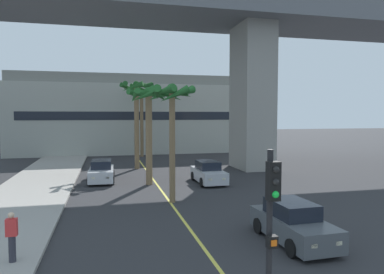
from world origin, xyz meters
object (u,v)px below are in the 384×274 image
car_queue_third (101,172)px  car_queue_second (293,223)px  palm_tree_mid_median (172,104)px  car_queue_front (208,173)px  palm_tree_near_median (137,102)px  pedestrian_far_along (12,236)px  traffic_light_median_near (271,225)px  palm_tree_far_median (149,111)px  palm_tree_farthest_median (141,102)px

car_queue_third → car_queue_second: bearing=-63.3°
car_queue_third → palm_tree_mid_median: (3.89, -7.29, 4.75)m
car_queue_second → car_queue_third: same height
car_queue_front → car_queue_second: 12.16m
palm_tree_near_median → pedestrian_far_along: (-5.69, -20.05, -5.06)m
traffic_light_median_near → pedestrian_far_along: (-6.11, 5.93, -1.72)m
palm_tree_far_median → palm_tree_near_median: bearing=91.5°
palm_tree_far_median → palm_tree_farthest_median: 17.05m
palm_tree_far_median → palm_tree_farthest_median: size_ratio=0.85×
palm_tree_farthest_median → pedestrian_far_along: palm_tree_farthest_median is taller
car_queue_third → car_queue_front: bearing=-17.3°
car_queue_second → traffic_light_median_near: 7.20m
car_queue_second → palm_tree_far_median: bearing=107.7°
traffic_light_median_near → palm_tree_mid_median: bearing=88.2°
palm_tree_far_median → pedestrian_far_along: size_ratio=4.19×
palm_tree_farthest_median → palm_tree_mid_median: bearing=-91.4°
car_queue_front → pedestrian_far_along: size_ratio=2.53×
traffic_light_median_near → palm_tree_farthest_median: size_ratio=0.53×
palm_tree_near_median → palm_tree_far_median: 7.70m
traffic_light_median_near → palm_tree_near_median: 26.19m
car_queue_second → palm_tree_mid_median: (-3.38, 7.19, 4.75)m
palm_tree_far_median → pedestrian_far_along: (-5.89, -12.40, -4.17)m
traffic_light_median_near → pedestrian_far_along: bearing=135.9°
car_queue_front → pedestrian_far_along: bearing=-129.9°
palm_tree_mid_median → pedestrian_far_along: 10.59m
traffic_light_median_near → palm_tree_mid_median: (0.40, 12.99, 2.75)m
palm_tree_near_median → pedestrian_far_along: palm_tree_near_median is taller
car_queue_front → palm_tree_mid_median: (-3.56, -4.97, 4.75)m
traffic_light_median_near → pedestrian_far_along: 8.69m
palm_tree_near_median → palm_tree_mid_median: palm_tree_near_median is taller
palm_tree_far_median → pedestrian_far_along: bearing=-115.4°
traffic_light_median_near → palm_tree_farthest_median: (0.93, 35.30, 3.59)m
pedestrian_far_along → traffic_light_median_near: bearing=-44.1°
car_queue_second → pedestrian_far_along: bearing=179.2°
car_queue_second → palm_tree_far_median: (-4.00, 12.53, 4.45)m
car_queue_front → palm_tree_near_median: palm_tree_near_median is taller
car_queue_third → pedestrian_far_along: bearing=-100.3°
car_queue_third → pedestrian_far_along: 14.59m
car_queue_front → palm_tree_far_median: palm_tree_far_median is taller
car_queue_third → palm_tree_mid_median: size_ratio=0.63×
car_queue_front → car_queue_third: 7.80m
palm_tree_near_median → palm_tree_farthest_median: palm_tree_farthest_median is taller
car_queue_second → palm_tree_farthest_median: size_ratio=0.52×
palm_tree_farthest_median → pedestrian_far_along: size_ratio=4.91×
palm_tree_near_median → palm_tree_mid_median: size_ratio=1.20×
traffic_light_median_near → palm_tree_farthest_median: palm_tree_farthest_median is taller
palm_tree_farthest_median → palm_tree_near_median: bearing=-98.2°
car_queue_front → palm_tree_near_median: (-4.38, 8.02, 5.34)m
car_queue_front → palm_tree_farthest_median: size_ratio=0.52×
car_queue_third → palm_tree_far_median: bearing=-30.8°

